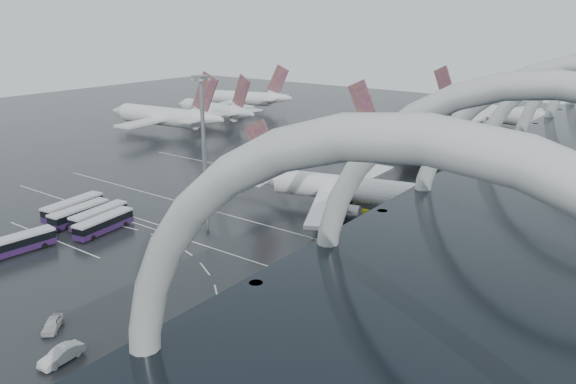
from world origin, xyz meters
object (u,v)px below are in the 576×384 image
Objects in this scene: bus_row_near_a at (73,207)px; gse_cart_belly_e at (363,212)px; jet_remote_west at (167,117)px; bus_row_near_b at (79,214)px; bus_row_near_d at (104,223)px; floodlight_mast at (203,136)px; airliner_gate_c at (494,114)px; van_curve_b at (52,324)px; bus_row_near_c at (99,216)px; gse_cart_belly_c at (319,216)px; jet_remote_far at (244,98)px; bus_row_far_b at (16,244)px; jet_remote_mid at (215,110)px; gse_cart_belly_a at (359,238)px; van_curve_c at (61,355)px; airliner_gate_b at (433,139)px; airliner_main at (350,190)px.

bus_row_near_a reaches higher than gse_cart_belly_e.
jet_remote_west is 3.84× the size of bus_row_near_b.
bus_row_near_d is 24.85m from floodlight_mast.
floodlight_mast is (-10.72, -130.92, 12.67)m from airliner_gate_c.
bus_row_near_c is at bearing 94.61° from van_curve_b.
jet_remote_west reaches higher than gse_cart_belly_c.
jet_remote_far is (-96.62, -21.20, -0.14)m from airliner_gate_c.
bus_row_near_c is at bearing 7.46° from bus_row_far_b.
jet_remote_mid is 119.07m from gse_cart_belly_a.
floodlight_mast is (19.20, 9.55, 16.14)m from bus_row_near_c.
bus_row_near_c reaches higher than van_curve_c.
gse_cart_belly_c is at bearing -57.75° from bus_row_near_b.
airliner_gate_c reaches higher than gse_cart_belly_c.
jet_remote_far reaches higher than gse_cart_belly_a.
van_curve_b is (-2.02, -115.03, -4.32)m from airliner_gate_b.
airliner_gate_b is 96.38m from bus_row_near_a.
airliner_gate_c is at bearing 85.32° from floodlight_mast.
bus_row_near_a is at bearing -154.14° from airliner_main.
gse_cart_belly_e is (37.73, 34.45, -1.06)m from bus_row_near_c.
gse_cart_belly_a is (43.02, 38.80, -1.13)m from bus_row_far_b.
floodlight_mast is (85.90, -109.71, 12.82)m from jet_remote_far.
van_curve_c is (90.36, -96.73, -4.64)m from jet_remote_west.
van_curve_b is at bearing -141.91° from bus_row_near_c.
bus_row_near_a is at bearing -145.70° from gse_cart_belly_c.
jet_remote_far is 20.63× the size of gse_cart_belly_a.
airliner_gate_c is 119.28m from gse_cart_belly_a.
airliner_main is 55.35m from bus_row_near_a.
bus_row_near_a is 2.99× the size of van_curve_b.
bus_row_near_a is at bearing 73.88° from bus_row_near_d.
airliner_main is at bearing 164.47° from gse_cart_belly_e.
airliner_gate_c reaches higher than airliner_main.
van_curve_b is at bearing -77.22° from floodlight_mast.
airliner_gate_c reaches higher than gse_cart_belly_e.
van_curve_c is at bearing -140.52° from bus_row_near_d.
van_curve_c is (5.17, -118.32, -4.20)m from airliner_gate_b.
airliner_main is at bearing 60.07° from floodlight_mast.
bus_row_near_b is 53.38m from gse_cart_belly_a.
airliner_gate_c is 1.16× the size of jet_remote_west.
airliner_gate_b is 10.97× the size of van_curve_c.
van_curve_c is at bearing -91.95° from airliner_gate_b.
jet_remote_far is 136.69m from bus_row_near_c.
bus_row_near_c is at bearing -153.56° from floodlight_mast.
bus_row_near_d is at bearing -110.03° from airliner_gate_b.
van_curve_b is (-6.73, -61.98, -3.59)m from airliner_main.
jet_remote_west is 10.95× the size of van_curve_b.
airliner_gate_c is 12.71× the size of van_curve_b.
bus_row_near_a reaches higher than gse_cart_belly_a.
bus_row_far_b is 2.86× the size of van_curve_b.
bus_row_far_b is (-28.59, -105.21, -3.37)m from airliner_gate_b.
jet_remote_far is at bearing -60.28° from jet_remote_mid.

